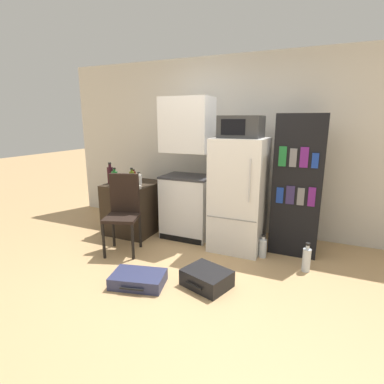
{
  "coord_description": "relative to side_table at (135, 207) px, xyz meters",
  "views": [
    {
      "loc": [
        1.17,
        -2.43,
        1.67
      ],
      "look_at": [
        -0.29,
        0.85,
        0.81
      ],
      "focal_mm": 28.0,
      "sensor_mm": 36.0,
      "label": 1
    }
  ],
  "objects": [
    {
      "name": "bottle_ketchup_red",
      "position": [
        -0.14,
        0.22,
        0.44
      ],
      "size": [
        0.06,
        0.06,
        0.16
      ],
      "color": "#AD1914",
      "rests_on": "side_table"
    },
    {
      "name": "water_bottle_middle",
      "position": [
        1.98,
        -0.13,
        -0.25
      ],
      "size": [
        0.09,
        0.09,
        0.3
      ],
      "color": "silver",
      "rests_on": "ground_plane"
    },
    {
      "name": "bottle_wine_dark",
      "position": [
        -0.28,
        -0.17,
        0.51
      ],
      "size": [
        0.09,
        0.09,
        0.32
      ],
      "color": "black",
      "rests_on": "side_table"
    },
    {
      "name": "bottle_green_tall",
      "position": [
        -0.14,
        -0.25,
        0.49
      ],
      "size": [
        0.09,
        0.09,
        0.26
      ],
      "color": "#1E6028",
      "rests_on": "side_table"
    },
    {
      "name": "chair",
      "position": [
        0.28,
        -0.63,
        0.21
      ],
      "size": [
        0.51,
        0.51,
        1.0
      ],
      "rotation": [
        0.0,
        0.0,
        0.34
      ],
      "color": "black",
      "rests_on": "ground_plane"
    },
    {
      "name": "bottle_olive_oil",
      "position": [
        0.08,
        -0.13,
        0.48
      ],
      "size": [
        0.08,
        0.08,
        0.25
      ],
      "color": "#566619",
      "rests_on": "side_table"
    },
    {
      "name": "bowl",
      "position": [
        0.25,
        -0.28,
        0.4
      ],
      "size": [
        0.14,
        0.14,
        0.04
      ],
      "color": "silver",
      "rests_on": "side_table"
    },
    {
      "name": "microwave",
      "position": [
        1.6,
        0.05,
        1.21
      ],
      "size": [
        0.51,
        0.43,
        0.27
      ],
      "color": "#333333",
      "rests_on": "refrigerator"
    },
    {
      "name": "suitcase_large_flat",
      "position": [
        1.59,
        -1.04,
        -0.29
      ],
      "size": [
        0.54,
        0.49,
        0.17
      ],
      "rotation": [
        0.0,
        0.0,
        -0.32
      ],
      "color": "black",
      "rests_on": "ground_plane"
    },
    {
      "name": "wall_back",
      "position": [
        1.61,
        0.78,
        0.91
      ],
      "size": [
        6.4,
        0.1,
        2.58
      ],
      "color": "beige",
      "rests_on": "ground_plane"
    },
    {
      "name": "side_table",
      "position": [
        0.0,
        0.0,
        0.0
      ],
      "size": [
        0.69,
        0.77,
        0.75
      ],
      "color": "#2D2319",
      "rests_on": "ground_plane"
    },
    {
      "name": "water_bottle_front",
      "position": [
        2.5,
        -0.29,
        -0.23
      ],
      "size": [
        0.09,
        0.09,
        0.34
      ],
      "color": "silver",
      "rests_on": "ground_plane"
    },
    {
      "name": "bookshelf",
      "position": [
        2.3,
        0.21,
        0.5
      ],
      "size": [
        0.58,
        0.36,
        1.75
      ],
      "color": "black",
      "rests_on": "ground_plane"
    },
    {
      "name": "bottle_milk_white",
      "position": [
        0.13,
        -0.04,
        0.45
      ],
      "size": [
        0.08,
        0.08,
        0.18
      ],
      "color": "white",
      "rests_on": "side_table"
    },
    {
      "name": "kitchen_hutch",
      "position": [
        0.83,
        0.13,
        0.55
      ],
      "size": [
        0.69,
        0.52,
        1.97
      ],
      "color": "white",
      "rests_on": "ground_plane"
    },
    {
      "name": "ground_plane",
      "position": [
        1.41,
        -1.22,
        -0.38
      ],
      "size": [
        24.0,
        24.0,
        0.0
      ],
      "primitive_type": "plane",
      "color": "tan"
    },
    {
      "name": "refrigerator",
      "position": [
        1.61,
        0.05,
        0.35
      ],
      "size": [
        0.65,
        0.68,
        1.46
      ],
      "color": "white",
      "rests_on": "ground_plane"
    },
    {
      "name": "suitcase_small_flat",
      "position": [
        0.93,
        -1.31,
        -0.31
      ],
      "size": [
        0.61,
        0.46,
        0.13
      ],
      "rotation": [
        0.0,
        0.0,
        0.24
      ],
      "color": "navy",
      "rests_on": "ground_plane"
    }
  ]
}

